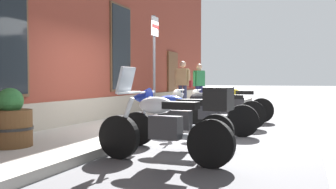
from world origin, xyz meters
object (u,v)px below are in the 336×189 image
(pedestrian_tan_coat, at_px, (183,82))
(parking_sign, at_px, (154,54))
(motorcycle_silver_touring, at_px, (170,123))
(motorcycle_blue_sport, at_px, (171,115))
(motorcycle_grey_naked, at_px, (220,109))
(pedestrian_striped_shirt, at_px, (199,83))
(barrel_planter, at_px, (10,123))
(motorcycle_yellow_naked, at_px, (234,104))
(motorcycle_black_naked, at_px, (206,113))

(pedestrian_tan_coat, xyz_separation_m, parking_sign, (-4.48, -0.78, 0.66))
(motorcycle_silver_touring, height_order, motorcycle_blue_sport, motorcycle_silver_touring)
(motorcycle_blue_sport, height_order, motorcycle_grey_naked, motorcycle_blue_sport)
(pedestrian_striped_shirt, relative_size, barrel_planter, 1.79)
(motorcycle_grey_naked, bearing_deg, parking_sign, 123.63)
(pedestrian_striped_shirt, bearing_deg, motorcycle_blue_sport, -168.05)
(motorcycle_yellow_naked, distance_m, pedestrian_tan_coat, 3.04)
(motorcycle_silver_touring, height_order, motorcycle_yellow_naked, motorcycle_silver_touring)
(motorcycle_blue_sport, height_order, pedestrian_striped_shirt, pedestrian_striped_shirt)
(motorcycle_silver_touring, distance_m, motorcycle_grey_naked, 3.95)
(motorcycle_black_naked, relative_size, motorcycle_grey_naked, 1.02)
(pedestrian_tan_coat, relative_size, parking_sign, 0.67)
(motorcycle_grey_naked, distance_m, motorcycle_yellow_naked, 1.54)
(motorcycle_silver_touring, distance_m, pedestrian_striped_shirt, 8.70)
(pedestrian_tan_coat, xyz_separation_m, barrel_planter, (-7.85, 0.23, -0.58))
(motorcycle_silver_touring, relative_size, motorcycle_grey_naked, 0.99)
(motorcycle_black_naked, xyz_separation_m, parking_sign, (0.35, 1.31, 1.27))
(motorcycle_black_naked, relative_size, barrel_planter, 2.35)
(motorcycle_black_naked, relative_size, pedestrian_striped_shirt, 1.31)
(motorcycle_grey_naked, relative_size, pedestrian_tan_coat, 1.24)
(pedestrian_tan_coat, height_order, barrel_planter, pedestrian_tan_coat)
(motorcycle_silver_touring, relative_size, pedestrian_striped_shirt, 1.28)
(parking_sign, bearing_deg, pedestrian_striped_shirt, 4.78)
(motorcycle_blue_sport, xyz_separation_m, motorcycle_grey_naked, (2.78, -0.25, -0.08))
(motorcycle_silver_touring, xyz_separation_m, motorcycle_grey_naked, (3.95, 0.15, -0.09))
(motorcycle_blue_sport, bearing_deg, motorcycle_black_naked, -8.03)
(barrel_planter, bearing_deg, motorcycle_grey_naked, -28.85)
(motorcycle_blue_sport, height_order, motorcycle_black_naked, motorcycle_blue_sport)
(motorcycle_grey_naked, bearing_deg, motorcycle_blue_sport, 174.78)
(motorcycle_yellow_naked, xyz_separation_m, pedestrian_striped_shirt, (2.98, 1.84, 0.55))
(motorcycle_yellow_naked, distance_m, barrel_planter, 6.28)
(parking_sign, bearing_deg, pedestrian_tan_coat, 9.88)
(motorcycle_silver_touring, distance_m, motorcycle_black_naked, 2.71)
(pedestrian_tan_coat, relative_size, barrel_planter, 1.86)
(barrel_planter, bearing_deg, parking_sign, -16.61)
(pedestrian_striped_shirt, height_order, barrel_planter, pedestrian_striped_shirt)
(motorcycle_blue_sport, relative_size, motorcycle_grey_naked, 0.96)
(pedestrian_striped_shirt, bearing_deg, pedestrian_tan_coat, 160.57)
(motorcycle_yellow_naked, xyz_separation_m, parking_sign, (-2.43, 1.38, 1.26))
(motorcycle_silver_touring, bearing_deg, motorcycle_blue_sport, 18.97)
(motorcycle_silver_touring, height_order, pedestrian_striped_shirt, pedestrian_striped_shirt)
(motorcycle_blue_sport, xyz_separation_m, pedestrian_tan_coat, (6.36, 1.87, 0.52))
(motorcycle_blue_sport, distance_m, parking_sign, 2.48)
(pedestrian_tan_coat, bearing_deg, parking_sign, -170.12)
(motorcycle_grey_naked, xyz_separation_m, pedestrian_tan_coat, (3.58, 2.13, 0.61))
(motorcycle_grey_naked, distance_m, pedestrian_tan_coat, 4.21)
(pedestrian_tan_coat, xyz_separation_m, pedestrian_striped_shirt, (0.93, -0.33, -0.04))
(motorcycle_blue_sport, xyz_separation_m, motorcycle_yellow_naked, (4.31, -0.29, -0.07))
(motorcycle_grey_naked, xyz_separation_m, parking_sign, (-0.89, 1.34, 1.27))
(motorcycle_blue_sport, distance_m, motorcycle_black_naked, 1.55)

